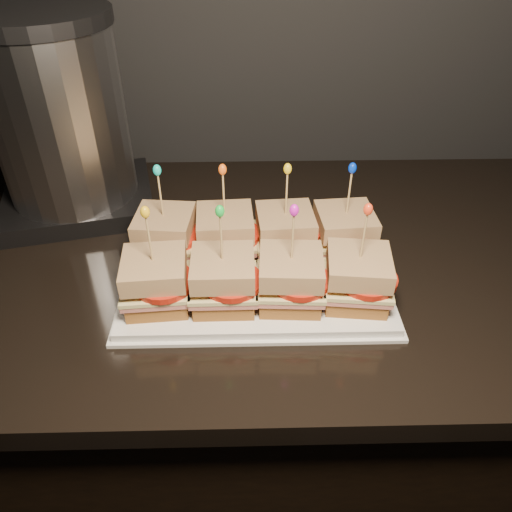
{
  "coord_description": "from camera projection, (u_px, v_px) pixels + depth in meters",
  "views": [
    {
      "loc": [
        -0.16,
        1.0,
        1.37
      ],
      "look_at": [
        -0.14,
        1.58,
        0.93
      ],
      "focal_mm": 35.0,
      "sensor_mm": 36.0,
      "label": 1
    }
  ],
  "objects": [
    {
      "name": "cabinet",
      "position": [
        287.0,
        413.0,
        1.11
      ],
      "size": [
        2.28,
        0.64,
        0.84
      ],
      "primitive_type": "cube",
      "color": "black",
      "rests_on": "ground"
    },
    {
      "name": "granite_slab",
      "position": [
        297.0,
        258.0,
        0.85
      ],
      "size": [
        2.32,
        0.68,
        0.04
      ],
      "primitive_type": "cube",
      "color": "black",
      "rests_on": "cabinet"
    },
    {
      "name": "platter",
      "position": [
        256.0,
        280.0,
        0.76
      ],
      "size": [
        0.39,
        0.24,
        0.02
      ],
      "primitive_type": "cube",
      "color": "white",
      "rests_on": "granite_slab"
    },
    {
      "name": "platter_rim",
      "position": [
        256.0,
        283.0,
        0.76
      ],
      "size": [
        0.4,
        0.25,
        0.01
      ],
      "primitive_type": "cube",
      "color": "white",
      "rests_on": "granite_slab"
    },
    {
      "name": "sandwich_0_bread_bot",
      "position": [
        168.0,
        249.0,
        0.79
      ],
      "size": [
        0.09,
        0.09,
        0.02
      ],
      "primitive_type": "cube",
      "rotation": [
        0.0,
        0.0,
        -0.1
      ],
      "color": "brown",
      "rests_on": "platter"
    },
    {
      "name": "sandwich_0_ham",
      "position": [
        167.0,
        241.0,
        0.78
      ],
      "size": [
        0.1,
        0.1,
        0.01
      ],
      "primitive_type": "cube",
      "rotation": [
        0.0,
        0.0,
        -0.1
      ],
      "color": "#C46B5C",
      "rests_on": "sandwich_0_bread_bot"
    },
    {
      "name": "sandwich_0_cheese",
      "position": [
        166.0,
        237.0,
        0.78
      ],
      "size": [
        0.1,
        0.1,
        0.01
      ],
      "primitive_type": "cube",
      "rotation": [
        0.0,
        0.0,
        -0.1
      ],
      "color": "#E6D98C",
      "rests_on": "sandwich_0_ham"
    },
    {
      "name": "sandwich_0_tomato",
      "position": [
        173.0,
        235.0,
        0.77
      ],
      "size": [
        0.08,
        0.08,
        0.01
      ],
      "primitive_type": "cylinder",
      "color": "red",
      "rests_on": "sandwich_0_cheese"
    },
    {
      "name": "sandwich_0_bread_top",
      "position": [
        164.0,
        223.0,
        0.76
      ],
      "size": [
        0.09,
        0.09,
        0.03
      ],
      "primitive_type": "cube",
      "rotation": [
        0.0,
        0.0,
        -0.1
      ],
      "color": "brown",
      "rests_on": "sandwich_0_tomato"
    },
    {
      "name": "sandwich_0_pick",
      "position": [
        161.0,
        198.0,
        0.73
      ],
      "size": [
        0.0,
        0.0,
        0.09
      ],
      "primitive_type": "cylinder",
      "color": "tan",
      "rests_on": "sandwich_0_bread_top"
    },
    {
      "name": "sandwich_0_frill",
      "position": [
        157.0,
        170.0,
        0.71
      ],
      "size": [
        0.01,
        0.01,
        0.02
      ],
      "primitive_type": "ellipsoid",
      "color": "#10C7B7",
      "rests_on": "sandwich_0_pick"
    },
    {
      "name": "sandwich_1_bread_bot",
      "position": [
        226.0,
        248.0,
        0.79
      ],
      "size": [
        0.09,
        0.09,
        0.02
      ],
      "primitive_type": "cube",
      "rotation": [
        0.0,
        0.0,
        0.06
      ],
      "color": "brown",
      "rests_on": "platter"
    },
    {
      "name": "sandwich_1_ham",
      "position": [
        226.0,
        240.0,
        0.78
      ],
      "size": [
        0.1,
        0.09,
        0.01
      ],
      "primitive_type": "cube",
      "rotation": [
        0.0,
        0.0,
        0.06
      ],
      "color": "#C46B5C",
      "rests_on": "sandwich_1_bread_bot"
    },
    {
      "name": "sandwich_1_cheese",
      "position": [
        226.0,
        236.0,
        0.78
      ],
      "size": [
        0.1,
        0.1,
        0.01
      ],
      "primitive_type": "cube",
      "rotation": [
        0.0,
        0.0,
        0.06
      ],
      "color": "#E6D98C",
      "rests_on": "sandwich_1_ham"
    },
    {
      "name": "sandwich_1_tomato",
      "position": [
        233.0,
        234.0,
        0.77
      ],
      "size": [
        0.08,
        0.08,
        0.01
      ],
      "primitive_type": "cylinder",
      "color": "red",
      "rests_on": "sandwich_1_cheese"
    },
    {
      "name": "sandwich_1_bread_top",
      "position": [
        225.0,
        222.0,
        0.76
      ],
      "size": [
        0.09,
        0.09,
        0.03
      ],
      "primitive_type": "cube",
      "rotation": [
        0.0,
        0.0,
        0.06
      ],
      "color": "brown",
      "rests_on": "sandwich_1_tomato"
    },
    {
      "name": "sandwich_1_pick",
      "position": [
        224.0,
        197.0,
        0.73
      ],
      "size": [
        0.0,
        0.0,
        0.09
      ],
      "primitive_type": "cylinder",
      "color": "tan",
      "rests_on": "sandwich_1_bread_top"
    },
    {
      "name": "sandwich_1_frill",
      "position": [
        222.0,
        169.0,
        0.71
      ],
      "size": [
        0.01,
        0.01,
        0.02
      ],
      "primitive_type": "ellipsoid",
      "color": "orange",
      "rests_on": "sandwich_1_pick"
    },
    {
      "name": "sandwich_2_bread_bot",
      "position": [
        284.0,
        247.0,
        0.79
      ],
      "size": [
        0.09,
        0.09,
        0.02
      ],
      "primitive_type": "cube",
      "rotation": [
        0.0,
        0.0,
        0.07
      ],
      "color": "brown",
      "rests_on": "platter"
    },
    {
      "name": "sandwich_2_ham",
      "position": [
        285.0,
        239.0,
        0.78
      ],
      "size": [
        0.1,
        0.09,
        0.01
      ],
      "primitive_type": "cube",
      "rotation": [
        0.0,
        0.0,
        0.07
      ],
      "color": "#C46B5C",
      "rests_on": "sandwich_2_bread_bot"
    },
    {
      "name": "sandwich_2_cheese",
      "position": [
        285.0,
        236.0,
        0.78
      ],
      "size": [
        0.1,
        0.1,
        0.01
      ],
      "primitive_type": "cube",
      "rotation": [
        0.0,
        0.0,
        0.07
      ],
      "color": "#E6D98C",
      "rests_on": "sandwich_2_ham"
    },
    {
      "name": "sandwich_2_tomato",
      "position": [
        293.0,
        234.0,
        0.77
      ],
      "size": [
        0.08,
        0.08,
        0.01
      ],
      "primitive_type": "cylinder",
      "color": "red",
      "rests_on": "sandwich_2_cheese"
    },
    {
      "name": "sandwich_2_bread_top",
      "position": [
        285.0,
        221.0,
        0.76
      ],
      "size": [
        0.09,
        0.09,
        0.03
      ],
      "primitive_type": "cube",
      "rotation": [
        0.0,
        0.0,
        0.07
      ],
      "color": "brown",
      "rests_on": "sandwich_2_tomato"
    },
    {
      "name": "sandwich_2_pick",
      "position": [
        286.0,
        196.0,
        0.74
      ],
      "size": [
        0.0,
        0.0,
        0.09
      ],
      "primitive_type": "cylinder",
      "color": "tan",
      "rests_on": "sandwich_2_bread_top"
    },
    {
      "name": "sandwich_2_frill",
      "position": [
        288.0,
        169.0,
        0.71
      ],
      "size": [
        0.01,
        0.01,
        0.02
      ],
      "primitive_type": "ellipsoid",
      "color": "yellow",
      "rests_on": "sandwich_2_pick"
    },
    {
      "name": "sandwich_3_bread_bot",
      "position": [
        342.0,
        246.0,
        0.79
      ],
      "size": [
        0.09,
        0.09,
        0.02
      ],
      "primitive_type": "cube",
      "rotation": [
        0.0,
        0.0,
        0.08
      ],
      "color": "brown",
      "rests_on": "platter"
    },
    {
      "name": "sandwich_3_ham",
      "position": [
        343.0,
        238.0,
        0.78
      ],
      "size": [
        0.1,
        0.1,
        0.01
      ],
      "primitive_type": "cube",
      "rotation": [
        0.0,
        0.0,
        0.08
      ],
      "color": "#C46B5C",
      "rests_on": "sandwich_3_bread_bot"
    },
    {
      "name": "sandwich_3_cheese",
      "position": [
        344.0,
        235.0,
        0.78
      ],
      "size": [
        0.1,
        0.1,
        0.01
      ],
      "primitive_type": "cube",
      "rotation": [
        0.0,
        0.0,
        0.08
      ],
      "color": "#E6D98C",
      "rests_on": "sandwich_3_ham"
    },
    {
      "name": "sandwich_3_tomato",
      "position": [
        353.0,
        233.0,
        0.77
      ],
      "size": [
        0.08,
        0.08,
        0.01
      ],
      "primitive_type": "cylinder",
      "color": "red",
      "rests_on": "sandwich_3_cheese"
    },
    {
      "name": "sandwich_3_bread_top",
      "position": [
        346.0,
        221.0,
        0.76
      ],
      "size": [
        0.09,
        0.09,
        0.03
      ],
      "primitive_type": "cube",
      "rotation": [
        0.0,
        0.0,
        0.08
      ],
      "color": "brown",
      "rests_on": "sandwich_3_tomato"
    },
    {
      "name": "sandwich_3_pick",
      "position": [
        349.0,
        195.0,
        0.74
      ],
      "size": [
        0.0,
        0.0,
        0.09
      ],
      "primitive_type": "cylinder",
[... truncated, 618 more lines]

